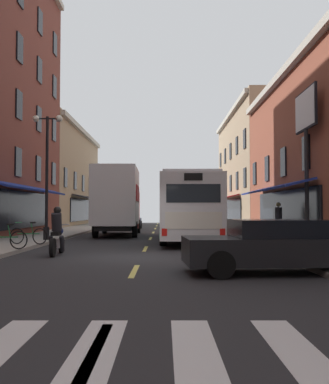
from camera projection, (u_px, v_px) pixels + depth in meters
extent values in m
cube|color=#28282B|center=(142.00, 258.00, 14.86)|extent=(34.80, 80.00, 0.10)
cube|color=#DBCC4C|center=(94.00, 352.00, 4.87)|extent=(0.14, 2.40, 0.01)
cube|color=#DBCC4C|center=(135.00, 271.00, 11.36)|extent=(0.14, 2.40, 0.01)
cube|color=#DBCC4C|center=(146.00, 249.00, 17.86)|extent=(0.14, 2.40, 0.01)
cube|color=#DBCC4C|center=(151.00, 238.00, 24.35)|extent=(0.14, 2.40, 0.01)
cube|color=#DBCC4C|center=(154.00, 232.00, 30.85)|extent=(0.14, 2.40, 0.01)
cube|color=#DBCC4C|center=(156.00, 229.00, 37.34)|extent=(0.14, 2.40, 0.01)
cube|color=#DBCC4C|center=(157.00, 226.00, 43.84)|extent=(0.14, 2.40, 0.01)
cube|color=#DBCC4C|center=(158.00, 224.00, 50.33)|extent=(0.14, 2.40, 0.01)
cube|color=silver|center=(94.00, 352.00, 4.87)|extent=(0.50, 2.80, 0.01)
cube|color=silver|center=(196.00, 352.00, 4.87)|extent=(0.50, 2.80, 0.01)
cube|color=silver|center=(298.00, 352.00, 4.87)|extent=(0.50, 2.80, 0.01)
cube|color=#A39E93|center=(321.00, 255.00, 14.86)|extent=(3.00, 80.00, 0.14)
cube|color=black|center=(18.00, 210.00, 24.92)|extent=(0.10, 12.00, 2.10)
cube|color=navy|center=(31.00, 188.00, 24.96)|extent=(1.38, 11.20, 0.44)
cube|color=black|center=(18.00, 162.00, 25.02)|extent=(0.10, 1.00, 1.60)
cube|color=black|center=(39.00, 169.00, 29.02)|extent=(0.10, 1.00, 1.60)
cube|color=black|center=(54.00, 174.00, 33.02)|extent=(0.10, 1.00, 1.60)
cube|color=black|center=(19.00, 105.00, 25.15)|extent=(0.10, 1.00, 1.60)
cube|color=black|center=(39.00, 119.00, 29.15)|extent=(0.10, 1.00, 1.60)
cube|color=black|center=(54.00, 130.00, 33.14)|extent=(0.10, 1.00, 1.60)
cube|color=black|center=(20.00, 48.00, 25.28)|extent=(0.10, 1.00, 1.60)
cube|color=black|center=(40.00, 70.00, 29.27)|extent=(0.10, 1.00, 1.60)
cube|color=black|center=(55.00, 87.00, 33.27)|extent=(0.10, 1.00, 1.60)
cube|color=black|center=(40.00, 22.00, 29.40)|extent=(0.10, 1.00, 1.60)
cube|color=black|center=(55.00, 44.00, 33.40)|extent=(0.10, 1.00, 1.60)
cube|color=#9E8466|center=(43.00, 177.00, 45.03)|extent=(8.00, 19.90, 9.59)
cube|color=#B2AD9E|center=(84.00, 133.00, 45.21)|extent=(0.44, 19.40, 0.40)
cube|color=black|center=(83.00, 210.00, 44.90)|extent=(0.10, 12.00, 2.10)
cube|color=black|center=(90.00, 198.00, 44.95)|extent=(1.38, 11.20, 0.44)
cube|color=black|center=(66.00, 178.00, 37.01)|extent=(0.10, 1.00, 1.60)
cube|color=black|center=(75.00, 181.00, 41.01)|extent=(0.10, 1.00, 1.60)
cube|color=black|center=(83.00, 183.00, 45.01)|extent=(0.10, 1.00, 1.60)
cube|color=black|center=(90.00, 185.00, 49.00)|extent=(0.10, 1.00, 1.60)
cube|color=black|center=(96.00, 187.00, 53.00)|extent=(0.10, 1.00, 1.60)
cube|color=#B2AD9E|center=(282.00, 75.00, 25.21)|extent=(0.44, 19.40, 0.40)
cube|color=black|center=(284.00, 210.00, 24.91)|extent=(0.10, 12.00, 2.10)
cube|color=navy|center=(271.00, 188.00, 24.96)|extent=(1.38, 11.20, 0.44)
cube|color=black|center=(306.00, 153.00, 21.02)|extent=(0.10, 1.00, 1.60)
cube|color=black|center=(284.00, 162.00, 25.01)|extent=(0.10, 1.00, 1.60)
cube|color=black|center=(267.00, 169.00, 29.01)|extent=(0.10, 1.00, 1.60)
cube|color=black|center=(255.00, 174.00, 33.01)|extent=(0.10, 1.00, 1.60)
cube|color=#9E8466|center=(271.00, 169.00, 45.05)|extent=(8.00, 19.90, 11.34)
cube|color=#B2AD9E|center=(230.00, 116.00, 45.27)|extent=(0.44, 19.40, 0.40)
cube|color=black|center=(231.00, 210.00, 44.89)|extent=(0.10, 12.00, 2.10)
cube|color=maroon|center=(224.00, 198.00, 44.94)|extent=(1.38, 11.20, 0.44)
cube|color=black|center=(245.00, 178.00, 37.00)|extent=(0.10, 1.00, 1.60)
cube|color=black|center=(237.00, 181.00, 41.00)|extent=(0.10, 1.00, 1.60)
cube|color=black|center=(231.00, 183.00, 45.00)|extent=(0.10, 1.00, 1.60)
cube|color=black|center=(225.00, 185.00, 49.00)|extent=(0.10, 1.00, 1.60)
cube|color=black|center=(221.00, 187.00, 52.99)|extent=(0.10, 1.00, 1.60)
cube|color=black|center=(245.00, 139.00, 37.13)|extent=(0.10, 1.00, 1.60)
cube|color=black|center=(237.00, 146.00, 41.13)|extent=(0.10, 1.00, 1.60)
cube|color=black|center=(231.00, 151.00, 45.13)|extent=(0.10, 1.00, 1.60)
cube|color=black|center=(225.00, 156.00, 49.12)|extent=(0.10, 1.00, 1.60)
cube|color=black|center=(221.00, 160.00, 53.12)|extent=(0.10, 1.00, 1.60)
cylinder|color=black|center=(307.00, 185.00, 19.94)|extent=(0.18, 0.18, 5.04)
cylinder|color=black|center=(308.00, 239.00, 19.85)|extent=(0.40, 0.40, 0.24)
cube|color=black|center=(306.00, 110.00, 20.07)|extent=(0.10, 2.78, 1.79)
cube|color=silver|center=(305.00, 110.00, 20.07)|extent=(0.04, 2.62, 1.63)
cube|color=silver|center=(307.00, 110.00, 20.07)|extent=(0.04, 2.62, 1.63)
cube|color=silver|center=(187.00, 207.00, 23.12)|extent=(2.69, 12.23, 2.66)
cube|color=silver|center=(187.00, 180.00, 23.17)|extent=(2.48, 11.03, 0.16)
cube|color=black|center=(187.00, 204.00, 23.42)|extent=(2.71, 9.83, 0.96)
cube|color=#19723F|center=(187.00, 228.00, 23.07)|extent=(2.72, 11.83, 0.36)
cube|color=black|center=(184.00, 205.00, 29.18)|extent=(2.25, 0.15, 1.10)
cube|color=black|center=(194.00, 193.00, 17.08)|extent=(2.05, 0.14, 0.70)
cube|color=silver|center=(194.00, 220.00, 17.03)|extent=(2.15, 0.13, 0.64)
cube|color=black|center=(194.00, 177.00, 17.10)|extent=(0.70, 0.11, 0.28)
cube|color=red|center=(165.00, 232.00, 17.02)|extent=(0.20, 0.08, 0.28)
cube|color=red|center=(223.00, 232.00, 16.99)|extent=(0.20, 0.08, 0.28)
cylinder|color=black|center=(165.00, 227.00, 27.18)|extent=(0.31, 1.00, 1.00)
cylinder|color=black|center=(204.00, 227.00, 27.15)|extent=(0.31, 1.00, 1.00)
cylinder|color=black|center=(163.00, 234.00, 19.49)|extent=(0.31, 1.00, 1.00)
cylinder|color=black|center=(218.00, 234.00, 19.46)|extent=(0.31, 1.00, 1.00)
cube|color=#B21E19|center=(122.00, 210.00, 29.95)|extent=(2.34, 2.37, 2.40)
cube|color=black|center=(123.00, 197.00, 31.11)|extent=(2.00, 0.13, 0.80)
cube|color=silver|center=(117.00, 196.00, 26.09)|extent=(2.49, 5.49, 3.25)
cube|color=maroon|center=(138.00, 194.00, 26.12)|extent=(0.12, 3.27, 0.90)
cube|color=black|center=(118.00, 226.00, 27.19)|extent=(2.03, 7.41, 0.24)
cylinder|color=black|center=(105.00, 227.00, 29.69)|extent=(0.30, 0.90, 0.90)
cylinder|color=black|center=(138.00, 227.00, 29.72)|extent=(0.30, 0.90, 0.90)
cylinder|color=black|center=(96.00, 229.00, 25.18)|extent=(0.30, 0.90, 0.90)
cylinder|color=black|center=(135.00, 229.00, 25.22)|extent=(0.30, 0.90, 0.90)
cube|color=navy|center=(129.00, 222.00, 36.11)|extent=(1.82, 4.28, 0.64)
cube|color=black|center=(129.00, 216.00, 35.96)|extent=(1.64, 2.32, 0.44)
cube|color=red|center=(117.00, 220.00, 34.02)|extent=(0.20, 0.06, 0.14)
cube|color=red|center=(136.00, 220.00, 34.00)|extent=(0.20, 0.06, 0.14)
cylinder|color=black|center=(121.00, 225.00, 37.53)|extent=(0.23, 0.64, 0.64)
cylinder|color=black|center=(141.00, 225.00, 37.51)|extent=(0.23, 0.64, 0.64)
cylinder|color=black|center=(116.00, 226.00, 34.68)|extent=(0.23, 0.64, 0.64)
cylinder|color=black|center=(138.00, 226.00, 34.66)|extent=(0.23, 0.64, 0.64)
cube|color=black|center=(275.00, 250.00, 11.00)|extent=(4.52, 2.14, 0.63)
cube|color=black|center=(282.00, 229.00, 11.03)|extent=(2.49, 1.85, 0.46)
cylinder|color=black|center=(221.00, 265.00, 10.01)|extent=(0.65, 0.26, 0.64)
cylinder|color=black|center=(208.00, 257.00, 11.77)|extent=(0.65, 0.26, 0.64)
cylinder|color=black|center=(321.00, 256.00, 11.96)|extent=(0.65, 0.26, 0.64)
cylinder|color=black|center=(62.00, 244.00, 16.14)|extent=(0.12, 0.62, 0.62)
cylinder|color=black|center=(53.00, 248.00, 14.69)|extent=(0.14, 0.62, 0.62)
cylinder|color=#B2B2B7|center=(61.00, 236.00, 16.03)|extent=(0.08, 0.33, 0.68)
ellipsoid|color=navy|center=(59.00, 231.00, 15.62)|extent=(0.34, 0.57, 0.28)
cube|color=black|center=(56.00, 234.00, 15.21)|extent=(0.28, 0.57, 0.12)
cube|color=#B2B2B7|center=(58.00, 243.00, 15.42)|extent=(0.25, 0.41, 0.30)
cylinder|color=#B2B2B7|center=(61.00, 225.00, 15.95)|extent=(0.62, 0.06, 0.04)
cylinder|color=black|center=(57.00, 222.00, 15.30)|extent=(0.35, 0.47, 0.66)
sphere|color=black|center=(58.00, 210.00, 15.43)|extent=(0.26, 0.26, 0.26)
cylinder|color=black|center=(51.00, 244.00, 15.30)|extent=(0.15, 0.36, 0.56)
cylinder|color=black|center=(62.00, 244.00, 15.31)|extent=(0.15, 0.36, 0.56)
torus|color=black|center=(19.00, 240.00, 16.10)|extent=(0.67, 0.10, 0.66)
cylinder|color=#1E7F3F|center=(5.00, 237.00, 16.15)|extent=(1.00, 0.13, 0.04)
cylinder|color=#1E7F3F|center=(10.00, 232.00, 16.15)|extent=(0.14, 0.05, 0.50)
cube|color=black|center=(10.00, 224.00, 16.15)|extent=(0.21, 0.14, 0.06)
torus|color=black|center=(17.00, 236.00, 18.60)|extent=(0.65, 0.20, 0.66)
torus|color=black|center=(40.00, 236.00, 18.35)|extent=(0.65, 0.20, 0.66)
cylinder|color=#1E7F3F|center=(29.00, 234.00, 18.48)|extent=(0.98, 0.28, 0.04)
cylinder|color=#1E7F3F|center=(33.00, 229.00, 18.44)|extent=(0.14, 0.07, 0.50)
cube|color=black|center=(33.00, 223.00, 18.45)|extent=(0.22, 0.16, 0.06)
cylinder|color=#1E7F3F|center=(19.00, 223.00, 18.60)|extent=(0.15, 0.47, 0.03)
cylinder|color=#B29947|center=(279.00, 229.00, 23.13)|extent=(0.28, 0.28, 0.87)
cylinder|color=black|center=(279.00, 214.00, 23.16)|extent=(0.36, 0.36, 0.67)
sphere|color=tan|center=(279.00, 205.00, 23.18)|extent=(0.24, 0.24, 0.24)
cylinder|color=black|center=(47.00, 178.00, 21.30)|extent=(0.14, 0.14, 5.83)
cylinder|color=black|center=(47.00, 233.00, 21.19)|extent=(0.28, 0.28, 0.60)
cylinder|color=black|center=(48.00, 119.00, 21.41)|extent=(1.10, 0.07, 0.07)
sphere|color=white|center=(36.00, 119.00, 21.41)|extent=(0.32, 0.32, 0.32)
sphere|color=white|center=(59.00, 119.00, 21.41)|extent=(0.32, 0.32, 0.32)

